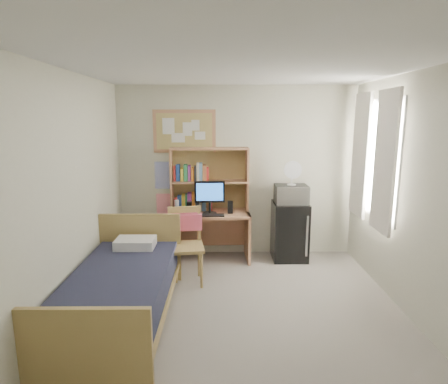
{
  "coord_description": "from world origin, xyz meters",
  "views": [
    {
      "loc": [
        -0.22,
        -3.61,
        2.11
      ],
      "look_at": [
        -0.19,
        1.2,
        1.16
      ],
      "focal_mm": 30.0,
      "sensor_mm": 36.0,
      "label": 1
    }
  ],
  "objects_px": {
    "mini_fridge": "(290,231)",
    "desk_fan": "(292,174)",
    "speaker_right": "(230,207)",
    "speaker_left": "(189,208)",
    "bulletin_board": "(184,131)",
    "bed": "(121,297)",
    "monitor": "(210,198)",
    "desk": "(210,236)",
    "microwave": "(291,194)",
    "desk_chair": "(186,247)"
  },
  "relations": [
    {
      "from": "bed",
      "to": "speaker_left",
      "type": "distance_m",
      "value": 1.87
    },
    {
      "from": "monitor",
      "to": "bed",
      "type": "bearing_deg",
      "value": -119.88
    },
    {
      "from": "bed",
      "to": "speaker_right",
      "type": "xyz_separation_m",
      "value": [
        1.18,
        1.72,
        0.55
      ]
    },
    {
      "from": "desk_chair",
      "to": "monitor",
      "type": "xyz_separation_m",
      "value": [
        0.29,
        0.77,
        0.47
      ]
    },
    {
      "from": "speaker_right",
      "to": "desk_fan",
      "type": "relative_size",
      "value": 0.57
    },
    {
      "from": "mini_fridge",
      "to": "desk",
      "type": "bearing_deg",
      "value": -178.41
    },
    {
      "from": "monitor",
      "to": "speaker_left",
      "type": "xyz_separation_m",
      "value": [
        -0.3,
        -0.01,
        -0.14
      ]
    },
    {
      "from": "bulletin_board",
      "to": "speaker_left",
      "type": "xyz_separation_m",
      "value": [
        0.09,
        -0.37,
        -1.09
      ]
    },
    {
      "from": "microwave",
      "to": "speaker_right",
      "type": "bearing_deg",
      "value": -176.1
    },
    {
      "from": "desk_chair",
      "to": "speaker_left",
      "type": "distance_m",
      "value": 0.82
    },
    {
      "from": "desk",
      "to": "desk_fan",
      "type": "height_order",
      "value": "desk_fan"
    },
    {
      "from": "speaker_left",
      "to": "desk_chair",
      "type": "bearing_deg",
      "value": -91.56
    },
    {
      "from": "speaker_right",
      "to": "monitor",
      "type": "bearing_deg",
      "value": -180.0
    },
    {
      "from": "desk",
      "to": "microwave",
      "type": "bearing_deg",
      "value": -1.63
    },
    {
      "from": "desk_fan",
      "to": "bed",
      "type": "bearing_deg",
      "value": -139.7
    },
    {
      "from": "bed",
      "to": "microwave",
      "type": "height_order",
      "value": "microwave"
    },
    {
      "from": "desk",
      "to": "bed",
      "type": "distance_m",
      "value": 1.97
    },
    {
      "from": "microwave",
      "to": "desk_fan",
      "type": "relative_size",
      "value": 1.46
    },
    {
      "from": "bed",
      "to": "monitor",
      "type": "distance_m",
      "value": 2.04
    },
    {
      "from": "mini_fridge",
      "to": "speaker_left",
      "type": "relative_size",
      "value": 4.77
    },
    {
      "from": "desk_chair",
      "to": "mini_fridge",
      "type": "height_order",
      "value": "desk_chair"
    },
    {
      "from": "bulletin_board",
      "to": "desk",
      "type": "height_order",
      "value": "bulletin_board"
    },
    {
      "from": "speaker_right",
      "to": "bulletin_board",
      "type": "bearing_deg",
      "value": 150.85
    },
    {
      "from": "mini_fridge",
      "to": "desk_fan",
      "type": "xyz_separation_m",
      "value": [
        0.0,
        -0.02,
        0.87
      ]
    },
    {
      "from": "desk_chair",
      "to": "bed",
      "type": "height_order",
      "value": "desk_chair"
    },
    {
      "from": "mini_fridge",
      "to": "speaker_right",
      "type": "relative_size",
      "value": 4.8
    },
    {
      "from": "speaker_left",
      "to": "speaker_right",
      "type": "height_order",
      "value": "speaker_left"
    },
    {
      "from": "bulletin_board",
      "to": "microwave",
      "type": "xyz_separation_m",
      "value": [
        1.59,
        -0.28,
        -0.91
      ]
    },
    {
      "from": "speaker_left",
      "to": "desk_fan",
      "type": "distance_m",
      "value": 1.58
    },
    {
      "from": "desk_chair",
      "to": "speaker_left",
      "type": "xyz_separation_m",
      "value": [
        -0.01,
        0.75,
        0.33
      ]
    },
    {
      "from": "monitor",
      "to": "desk_fan",
      "type": "distance_m",
      "value": 1.25
    },
    {
      "from": "bulletin_board",
      "to": "speaker_left",
      "type": "distance_m",
      "value": 1.16
    },
    {
      "from": "monitor",
      "to": "desk_fan",
      "type": "xyz_separation_m",
      "value": [
        1.2,
        0.08,
        0.34
      ]
    },
    {
      "from": "bulletin_board",
      "to": "microwave",
      "type": "distance_m",
      "value": 1.85
    },
    {
      "from": "monitor",
      "to": "speaker_left",
      "type": "bearing_deg",
      "value": -180.0
    },
    {
      "from": "bulletin_board",
      "to": "bed",
      "type": "relative_size",
      "value": 0.47
    },
    {
      "from": "bulletin_board",
      "to": "desk_fan",
      "type": "distance_m",
      "value": 1.73
    },
    {
      "from": "monitor",
      "to": "desk",
      "type": "bearing_deg",
      "value": 90.0
    },
    {
      "from": "desk_fan",
      "to": "speaker_left",
      "type": "bearing_deg",
      "value": -176.75
    },
    {
      "from": "desk_chair",
      "to": "monitor",
      "type": "relative_size",
      "value": 2.1
    },
    {
      "from": "desk_fan",
      "to": "speaker_right",
      "type": "bearing_deg",
      "value": -176.1
    },
    {
      "from": "monitor",
      "to": "desk_fan",
      "type": "bearing_deg",
      "value": 1.22
    },
    {
      "from": "desk",
      "to": "speaker_right",
      "type": "xyz_separation_m",
      "value": [
        0.3,
        -0.05,
        0.46
      ]
    },
    {
      "from": "microwave",
      "to": "bulletin_board",
      "type": "bearing_deg",
      "value": 169.81
    },
    {
      "from": "microwave",
      "to": "bed",
      "type": "bearing_deg",
      "value": -139.7
    },
    {
      "from": "bulletin_board",
      "to": "desk_fan",
      "type": "relative_size",
      "value": 2.92
    },
    {
      "from": "monitor",
      "to": "bulletin_board",
      "type": "bearing_deg",
      "value": 134.72
    },
    {
      "from": "speaker_left",
      "to": "mini_fridge",
      "type": "bearing_deg",
      "value": 1.74
    },
    {
      "from": "desk_chair",
      "to": "desk_fan",
      "type": "relative_size",
      "value": 3.08
    },
    {
      "from": "desk",
      "to": "monitor",
      "type": "height_order",
      "value": "monitor"
    }
  ]
}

